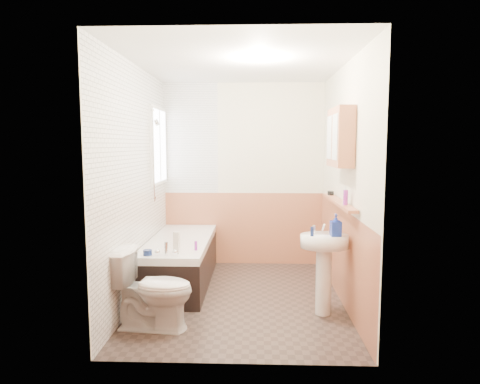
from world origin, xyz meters
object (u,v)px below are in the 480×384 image
(toilet, at_px, (153,289))
(medicine_cabinet, at_px, (340,137))
(sink, at_px, (324,258))
(bathtub, at_px, (180,260))
(pine_shelf, at_px, (339,202))

(toilet, bearing_deg, medicine_cabinet, -65.21)
(sink, bearing_deg, medicine_cabinet, 63.75)
(bathtub, height_order, toilet, toilet)
(toilet, bearing_deg, bathtub, 4.39)
(pine_shelf, height_order, medicine_cabinet, medicine_cabinet)
(bathtub, height_order, pine_shelf, pine_shelf)
(toilet, xyz_separation_m, pine_shelf, (1.80, 0.74, 0.71))
(bathtub, distance_m, sink, 1.82)
(pine_shelf, bearing_deg, toilet, -157.71)
(bathtub, relative_size, toilet, 2.41)
(toilet, distance_m, sink, 1.66)
(sink, distance_m, pine_shelf, 0.65)
(medicine_cabinet, bearing_deg, toilet, -160.96)
(sink, bearing_deg, toilet, -156.51)
(sink, xyz_separation_m, pine_shelf, (0.20, 0.36, 0.50))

